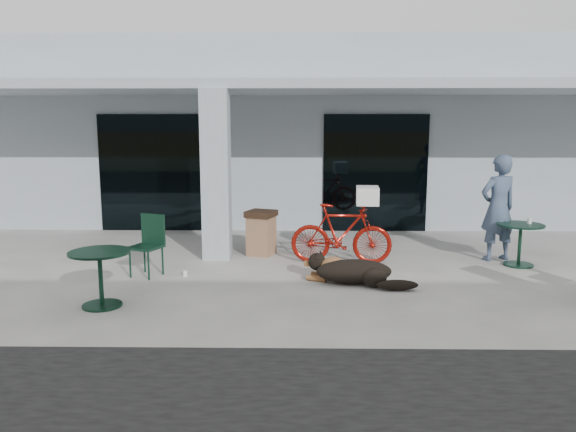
{
  "coord_description": "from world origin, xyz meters",
  "views": [
    {
      "loc": [
        -0.01,
        -7.99,
        2.54
      ],
      "look_at": [
        -0.15,
        1.11,
        1.0
      ],
      "focal_mm": 35.0,
      "sensor_mm": 36.0,
      "label": 1
    }
  ],
  "objects_px": {
    "cafe_chair_near": "(146,246)",
    "cafe_table_far": "(520,245)",
    "cafe_table_near": "(101,279)",
    "dog": "(354,270)",
    "person": "(498,208)",
    "trash_receptacle": "(261,233)",
    "bicycle": "(341,234)"
  },
  "relations": [
    {
      "from": "person",
      "to": "trash_receptacle",
      "type": "bearing_deg",
      "value": -21.92
    },
    {
      "from": "cafe_chair_near",
      "to": "trash_receptacle",
      "type": "xyz_separation_m",
      "value": [
        1.81,
        1.54,
        -0.08
      ]
    },
    {
      "from": "trash_receptacle",
      "to": "cafe_table_far",
      "type": "bearing_deg",
      "value": -9.23
    },
    {
      "from": "cafe_table_near",
      "to": "cafe_table_far",
      "type": "distance_m",
      "value": 7.06
    },
    {
      "from": "bicycle",
      "to": "cafe_chair_near",
      "type": "height_order",
      "value": "bicycle"
    },
    {
      "from": "cafe_chair_near",
      "to": "cafe_table_far",
      "type": "xyz_separation_m",
      "value": [
        6.44,
        0.79,
        -0.13
      ]
    },
    {
      "from": "cafe_table_near",
      "to": "person",
      "type": "bearing_deg",
      "value": 23.34
    },
    {
      "from": "bicycle",
      "to": "person",
      "type": "xyz_separation_m",
      "value": [
        2.88,
        0.3,
        0.43
      ]
    },
    {
      "from": "cafe_table_far",
      "to": "trash_receptacle",
      "type": "xyz_separation_m",
      "value": [
        -4.64,
        0.75,
        0.05
      ]
    },
    {
      "from": "cafe_chair_near",
      "to": "person",
      "type": "xyz_separation_m",
      "value": [
        6.17,
        1.2,
        0.47
      ]
    },
    {
      "from": "dog",
      "to": "cafe_table_far",
      "type": "bearing_deg",
      "value": 43.38
    },
    {
      "from": "cafe_table_near",
      "to": "cafe_table_far",
      "type": "xyz_separation_m",
      "value": [
        6.66,
        2.35,
        -0.02
      ]
    },
    {
      "from": "bicycle",
      "to": "cafe_table_near",
      "type": "relative_size",
      "value": 2.16
    },
    {
      "from": "dog",
      "to": "person",
      "type": "relative_size",
      "value": 0.7
    },
    {
      "from": "cafe_chair_near",
      "to": "trash_receptacle",
      "type": "relative_size",
      "value": 1.19
    },
    {
      "from": "dog",
      "to": "trash_receptacle",
      "type": "xyz_separation_m",
      "value": [
        -1.58,
        1.96,
        0.2
      ]
    },
    {
      "from": "dog",
      "to": "cafe_chair_near",
      "type": "relative_size",
      "value": 1.35
    },
    {
      "from": "bicycle",
      "to": "dog",
      "type": "height_order",
      "value": "bicycle"
    },
    {
      "from": "bicycle",
      "to": "cafe_table_near",
      "type": "xyz_separation_m",
      "value": [
        -3.5,
        -2.45,
        -0.15
      ]
    },
    {
      "from": "dog",
      "to": "cafe_chair_near",
      "type": "distance_m",
      "value": 3.43
    },
    {
      "from": "cafe_table_near",
      "to": "person",
      "type": "distance_m",
      "value": 6.97
    },
    {
      "from": "cafe_chair_near",
      "to": "trash_receptacle",
      "type": "height_order",
      "value": "cafe_chair_near"
    },
    {
      "from": "cafe_table_far",
      "to": "trash_receptacle",
      "type": "height_order",
      "value": "trash_receptacle"
    },
    {
      "from": "bicycle",
      "to": "cafe_table_far",
      "type": "height_order",
      "value": "bicycle"
    },
    {
      "from": "cafe_chair_near",
      "to": "person",
      "type": "relative_size",
      "value": 0.52
    },
    {
      "from": "dog",
      "to": "trash_receptacle",
      "type": "bearing_deg",
      "value": 150.73
    },
    {
      "from": "trash_receptacle",
      "to": "cafe_chair_near",
      "type": "bearing_deg",
      "value": -139.47
    },
    {
      "from": "person",
      "to": "trash_receptacle",
      "type": "xyz_separation_m",
      "value": [
        -4.36,
        0.34,
        -0.55
      ]
    },
    {
      "from": "cafe_table_far",
      "to": "person",
      "type": "bearing_deg",
      "value": 123.93
    },
    {
      "from": "cafe_chair_near",
      "to": "cafe_table_far",
      "type": "distance_m",
      "value": 6.49
    },
    {
      "from": "person",
      "to": "trash_receptacle",
      "type": "distance_m",
      "value": 4.41
    },
    {
      "from": "cafe_table_near",
      "to": "cafe_chair_near",
      "type": "distance_m",
      "value": 1.57
    }
  ]
}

